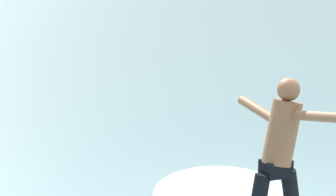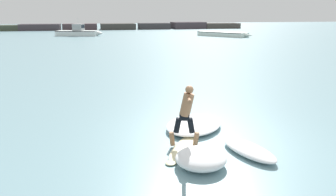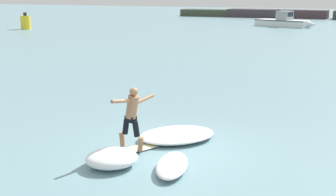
{
  "view_description": "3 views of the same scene",
  "coord_description": "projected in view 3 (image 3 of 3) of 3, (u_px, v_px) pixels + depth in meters",
  "views": [
    {
      "loc": [
        -6.48,
        -5.02,
        2.89
      ],
      "look_at": [
        -0.78,
        1.27,
        1.27
      ],
      "focal_mm": 85.0,
      "sensor_mm": 36.0,
      "label": 1
    },
    {
      "loc": [
        -3.25,
        -8.27,
        3.52
      ],
      "look_at": [
        -1.17,
        0.55,
        1.14
      ],
      "focal_mm": 35.0,
      "sensor_mm": 36.0,
      "label": 2
    },
    {
      "loc": [
        4.56,
        -10.63,
        4.09
      ],
      "look_at": [
        -0.71,
        1.4,
        1.05
      ],
      "focal_mm": 50.0,
      "sensor_mm": 36.0,
      "label": 3
    }
  ],
  "objects": [
    {
      "name": "ground_plane",
      "position": [
        171.0,
        151.0,
        12.19
      ],
      "size": [
        200.0,
        200.0,
        0.0
      ],
      "primitive_type": "plane",
      "color": "#7098A2"
    },
    {
      "name": "surfboard",
      "position": [
        130.0,
        150.0,
        12.17
      ],
      "size": [
        1.56,
        2.1,
        0.2
      ],
      "color": "beige",
      "rests_on": "ground"
    },
    {
      "name": "surfer",
      "position": [
        132.0,
        113.0,
        11.94
      ],
      "size": [
        0.82,
        1.52,
        1.65
      ],
      "color": "#926747",
      "rests_on": "surfboard"
    },
    {
      "name": "small_boat_offshore",
      "position": [
        284.0,
        22.0,
        53.41
      ],
      "size": [
        7.29,
        4.06,
        2.68
      ],
      "color": "white",
      "rests_on": "ground"
    },
    {
      "name": "channel_marker_buoy",
      "position": [
        26.0,
        22.0,
        50.08
      ],
      "size": [
        1.04,
        1.04,
        1.76
      ],
      "color": "yellow",
      "rests_on": "ground"
    },
    {
      "name": "wave_foam_at_tail",
      "position": [
        172.0,
        165.0,
        10.87
      ],
      "size": [
        1.17,
        1.89,
        0.24
      ],
      "color": "white",
      "rests_on": "ground"
    },
    {
      "name": "wave_foam_at_nose",
      "position": [
        177.0,
        135.0,
        13.1
      ],
      "size": [
        2.64,
        2.7,
        0.26
      ],
      "color": "white",
      "rests_on": "ground"
    },
    {
      "name": "wave_foam_beside",
      "position": [
        112.0,
        158.0,
        11.1
      ],
      "size": [
        1.66,
        1.68,
        0.39
      ],
      "color": "white",
      "rests_on": "ground"
    }
  ]
}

